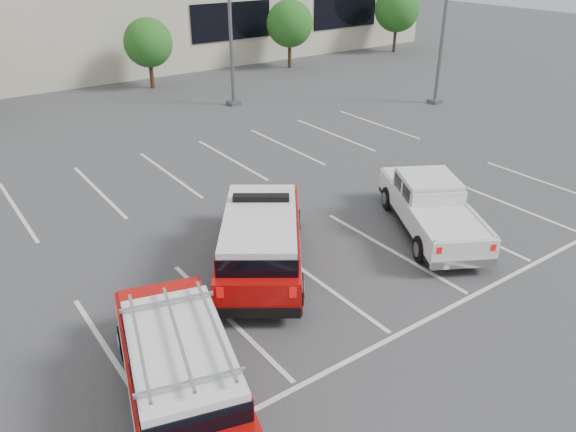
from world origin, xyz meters
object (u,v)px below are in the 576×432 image
light_pole_right (447,1)px  ladder_suv (179,369)px  fire_chief_suv (261,242)px  light_pole_mid (229,1)px  tree_mid_right (149,44)px  tree_far_right (397,11)px  tree_right (290,25)px  white_pickup (431,212)px

light_pole_right → ladder_suv: size_ratio=2.00×
fire_chief_suv → ladder_suv: 5.02m
light_pole_mid → light_pole_right: 10.82m
tree_mid_right → light_pole_mid: bearing=-72.5°
tree_mid_right → light_pole_mid: (1.91, -6.05, 2.68)m
tree_far_right → fire_chief_suv: tree_far_right is taller
light_pole_mid → ladder_suv: (-11.72, -17.82, -4.43)m
tree_mid_right → tree_right: (10.00, 0.00, 0.27)m
light_pole_mid → light_pole_right: same height
tree_far_right → tree_right: bearing=-180.0°
fire_chief_suv → white_pickup: (5.31, -1.16, -0.16)m
ladder_suv → light_pole_right: bearing=45.3°
tree_mid_right → tree_far_right: bearing=0.0°
light_pole_right → ladder_suv: 24.26m
tree_mid_right → tree_far_right: (20.00, 0.00, 0.54)m
tree_mid_right → ladder_suv: 25.86m
fire_chief_suv → white_pickup: size_ratio=1.05×
light_pole_right → white_pickup: bearing=-139.5°
tree_far_right → light_pole_mid: 19.19m
light_pole_mid → light_pole_right: bearing=-33.7°
tree_right → fire_chief_suv: 26.18m
tree_far_right → ladder_suv: bearing=-141.3°
light_pole_right → white_pickup: size_ratio=1.88×
tree_mid_right → fire_chief_suv: bearing=-105.9°
tree_mid_right → tree_right: bearing=0.0°
light_pole_right → fire_chief_suv: 19.42m
white_pickup → tree_right: bearing=93.5°
light_pole_right → tree_right: bearing=94.3°
fire_chief_suv → white_pickup: 5.44m
fire_chief_suv → white_pickup: bearing=23.0°
light_pole_right → fire_chief_suv: bearing=-152.8°
tree_mid_right → light_pole_right: bearing=-47.8°
tree_right → light_pole_mid: light_pole_mid is taller
tree_right → ladder_suv: (-19.81, -23.86, -2.02)m
ladder_suv → white_pickup: bearing=27.8°
tree_mid_right → tree_right: size_ratio=0.90×
white_pickup → tree_mid_right: bearing=117.8°
ladder_suv → tree_mid_right: bearing=83.2°
white_pickup → fire_chief_suv: bearing=-163.0°
tree_mid_right → ladder_suv: bearing=-112.3°
tree_far_right → ladder_suv: (-29.81, -23.86, -2.29)m
fire_chief_suv → ladder_suv: (-3.91, -3.16, -0.04)m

